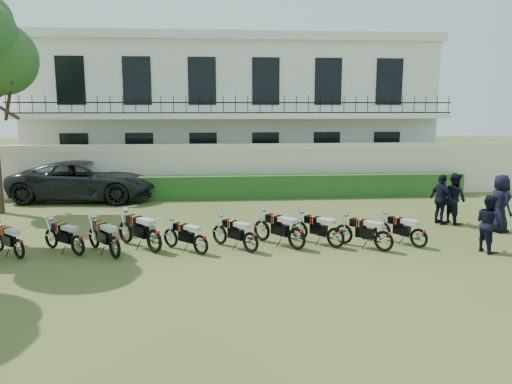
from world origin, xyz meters
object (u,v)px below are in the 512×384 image
(motorcycle_0, at_px, (19,244))
(motorcycle_2, at_px, (114,242))
(officer_4, at_px, (454,198))
(officer_1, at_px, (489,223))
(motorcycle_9, at_px, (419,233))
(officer_5, at_px, (441,199))
(motorcycle_3, at_px, (154,235))
(officer_3, at_px, (500,203))
(motorcycle_5, at_px, (251,237))
(motorcycle_1, at_px, (77,240))
(motorcycle_6, at_px, (297,233))
(motorcycle_8, at_px, (384,236))
(motorcycle_4, at_px, (201,240))
(motorcycle_7, at_px, (336,233))
(suv, at_px, (85,181))

(motorcycle_0, xyz_separation_m, motorcycle_2, (2.47, -0.17, 0.05))
(officer_4, bearing_deg, officer_1, 154.53)
(motorcycle_9, height_order, officer_5, officer_5)
(motorcycle_3, distance_m, officer_4, 10.13)
(officer_3, height_order, officer_4, officer_3)
(motorcycle_0, bearing_deg, motorcycle_9, -45.07)
(motorcycle_2, height_order, motorcycle_5, motorcycle_2)
(motorcycle_5, xyz_separation_m, officer_3, (8.05, 1.71, 0.47))
(motorcycle_0, relative_size, officer_1, 0.80)
(motorcycle_0, bearing_deg, officer_4, -33.04)
(motorcycle_1, relative_size, motorcycle_6, 0.92)
(motorcycle_0, height_order, officer_4, officer_4)
(motorcycle_2, relative_size, officer_1, 0.99)
(motorcycle_6, xyz_separation_m, motorcycle_8, (2.34, -0.38, -0.03))
(motorcycle_2, bearing_deg, officer_1, -36.91)
(motorcycle_2, relative_size, motorcycle_4, 1.20)
(motorcycle_0, xyz_separation_m, officer_3, (14.10, 1.79, 0.49))
(motorcycle_5, height_order, officer_5, officer_5)
(officer_3, bearing_deg, motorcycle_3, 95.00)
(officer_3, bearing_deg, officer_1, 140.33)
(motorcycle_2, distance_m, officer_4, 11.18)
(motorcycle_5, distance_m, officer_5, 7.26)
(motorcycle_0, bearing_deg, officer_3, -38.56)
(motorcycle_7, bearing_deg, officer_5, -13.07)
(motorcycle_5, relative_size, suv, 0.23)
(motorcycle_0, xyz_separation_m, motorcycle_9, (10.79, 0.14, 0.01))
(officer_4, bearing_deg, officer_3, -157.05)
(motorcycle_2, relative_size, motorcycle_9, 1.12)
(motorcycle_1, distance_m, motorcycle_6, 5.89)
(officer_4, height_order, officer_5, officer_4)
(motorcycle_3, relative_size, suv, 0.26)
(motorcycle_2, distance_m, officer_5, 10.70)
(motorcycle_9, xyz_separation_m, officer_5, (1.92, 2.79, 0.41))
(motorcycle_6, bearing_deg, officer_4, -16.02)
(suv, bearing_deg, motorcycle_0, -171.38)
(officer_3, xyz_separation_m, officer_5, (-1.39, 1.14, -0.07))
(motorcycle_5, height_order, motorcycle_7, motorcycle_7)
(motorcycle_8, xyz_separation_m, officer_3, (4.42, 1.93, 0.46))
(motorcycle_4, relative_size, motorcycle_7, 0.97)
(motorcycle_1, height_order, officer_1, officer_1)
(motorcycle_3, relative_size, officer_3, 0.85)
(motorcycle_0, height_order, motorcycle_5, motorcycle_5)
(motorcycle_6, relative_size, motorcycle_9, 1.09)
(motorcycle_9, bearing_deg, officer_5, 16.95)
(officer_1, bearing_deg, officer_4, -23.73)
(motorcycle_5, distance_m, officer_1, 6.51)
(motorcycle_2, xyz_separation_m, suv, (-2.83, 8.60, 0.36))
(officer_1, height_order, officer_4, officer_4)
(motorcycle_9, height_order, suv, suv)
(officer_3, bearing_deg, suv, 62.30)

